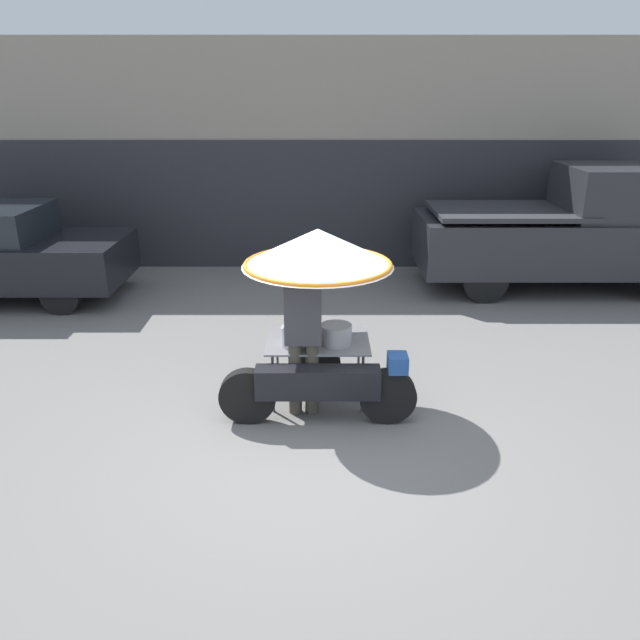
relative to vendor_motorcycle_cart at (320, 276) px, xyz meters
The scene contains 5 objects.
ground_plane 1.71m from the vendor_motorcycle_cart, 95.28° to the right, with size 36.00×36.00×0.00m, color slate.
shopfront_building 6.64m from the vendor_motorcycle_cart, 90.72° to the left, with size 28.00×2.06×4.17m.
vendor_motorcycle_cart is the anchor object (origin of this frame).
vendor_person 0.62m from the vendor_motorcycle_cart, 117.75° to the right, with size 0.38×0.22×1.66m.
pickup_truck 6.03m from the vendor_motorcycle_cart, 44.39° to the left, with size 4.86×1.81×2.10m.
Camera 1 is at (0.10, -5.39, 3.31)m, focal length 35.00 mm.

